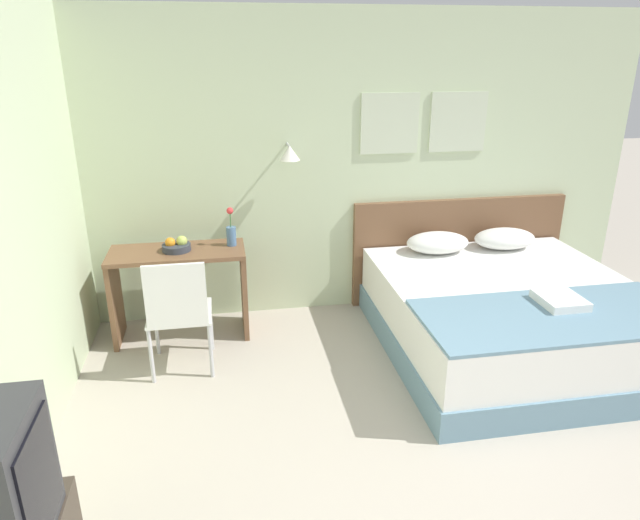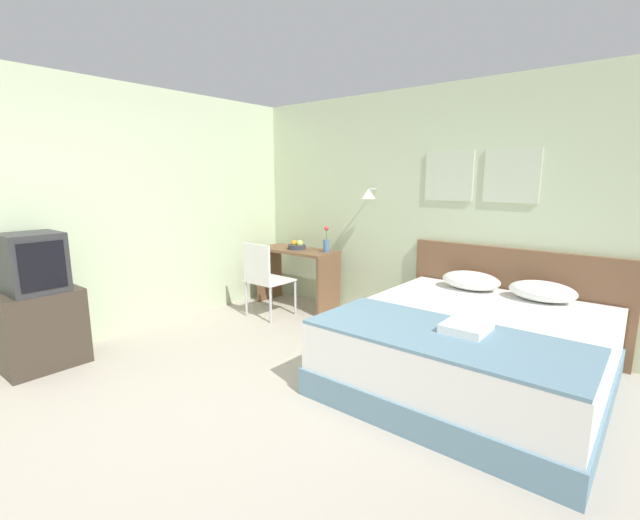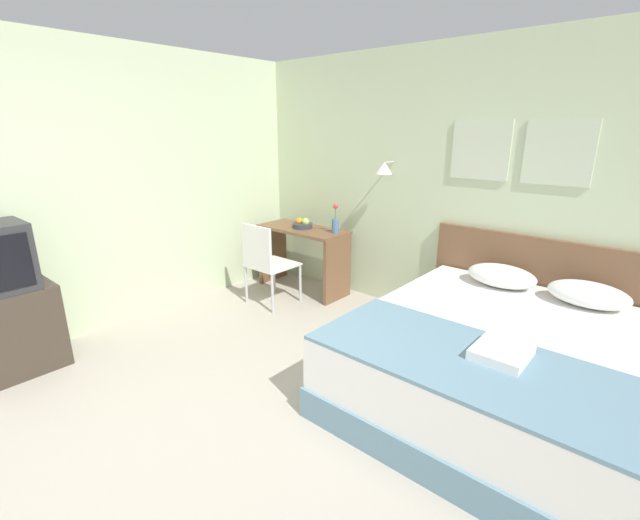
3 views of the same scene
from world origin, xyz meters
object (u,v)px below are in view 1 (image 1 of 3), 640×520
headboard (458,250)px  pillow_left (438,243)px  desk (179,278)px  throw_blanket (557,316)px  fruit_bowl (177,246)px  desk_chair (178,308)px  bed (509,318)px  flower_vase (231,232)px  folded_towel_near_foot (560,300)px  pillow_right (505,239)px

headboard → pillow_left: headboard is taller
desk → throw_blanket: bearing=-27.3°
desk → fruit_bowl: bearing=-44.3°
fruit_bowl → headboard: bearing=7.2°
desk_chair → fruit_bowl: size_ratio=3.99×
bed → flower_vase: (-2.15, 0.80, 0.59)m
bed → throw_blanket: throw_blanket is taller
folded_towel_near_foot → flower_vase: flower_vase is taller
pillow_left → desk: pillow_left is taller
bed → desk_chair: bearing=177.4°
flower_vase → fruit_bowl: bearing=-172.7°
headboard → throw_blanket: headboard is taller
bed → desk: desk is taller
pillow_left → fruit_bowl: size_ratio=2.46×
headboard → desk_chair: bearing=-159.7°
desk → headboard: bearing=7.1°
fruit_bowl → flower_vase: (0.45, 0.06, 0.07)m
folded_towel_near_foot → desk: bearing=156.1°
folded_towel_near_foot → fruit_bowl: size_ratio=1.44×
pillow_left → bed: bearing=-68.0°
desk → folded_towel_near_foot: bearing=-23.9°
pillow_right → desk: pillow_right is taller
headboard → fruit_bowl: bearing=-172.8°
headboard → bed: bearing=-90.0°
pillow_right → folded_towel_near_foot: 1.28m
bed → desk_chair: size_ratio=2.25×
pillow_right → fruit_bowl: size_ratio=2.46×
bed → flower_vase: bearing=159.7°
folded_towel_near_foot → desk: size_ratio=0.30×
throw_blanket → pillow_right: bearing=77.0°
pillow_left → pillow_right: same height
bed → folded_towel_near_foot: folded_towel_near_foot is taller
fruit_bowl → bed: bearing=-15.9°
pillow_left → desk_chair: desk_chair is taller
bed → pillow_left: (-0.32, 0.80, 0.39)m
desk → flower_vase: bearing=6.9°
pillow_right → fruit_bowl: 2.92m
throw_blanket → folded_towel_near_foot: folded_towel_near_foot is taller
headboard → desk_chair: size_ratio=2.25×
bed → folded_towel_near_foot: bearing=-76.7°
pillow_left → flower_vase: 1.84m
throw_blanket → fruit_bowl: (-2.60, 1.34, 0.21)m
desk_chair → bed: bearing=-2.6°
folded_towel_near_foot → throw_blanket: bearing=-126.7°
pillow_left → flower_vase: bearing=-179.8°
bed → pillow_right: bearing=68.0°
folded_towel_near_foot → fruit_bowl: fruit_bowl is taller
headboard → folded_towel_near_foot: (0.11, -1.52, 0.14)m
pillow_right → desk: (-2.92, -0.06, -0.15)m
desk → flower_vase: flower_vase is taller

